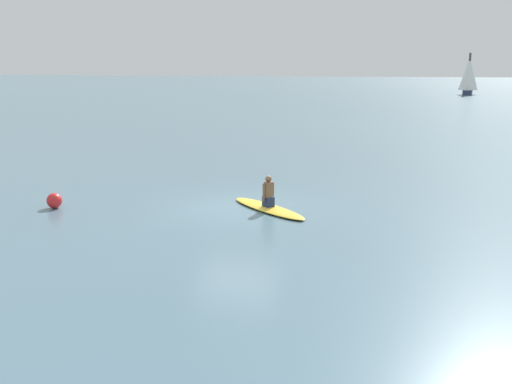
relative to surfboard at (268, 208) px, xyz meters
name	(u,v)px	position (x,y,z in m)	size (l,w,h in m)	color
ground_plane	(238,207)	(0.12, 0.99, -0.06)	(400.00, 400.00, 0.00)	slate
surfboard	(268,208)	(0.00, 0.00, 0.00)	(3.35, 0.75, 0.11)	gold
person_paddler	(268,192)	(0.00, 0.00, 0.48)	(0.39, 0.40, 0.93)	navy
sailboat_distant	(469,75)	(74.06, -10.41, 2.69)	(3.94, 2.99, 5.86)	#2D3851
buoy_marker	(54,201)	(-1.51, 6.27, 0.18)	(0.46, 0.46, 0.46)	red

